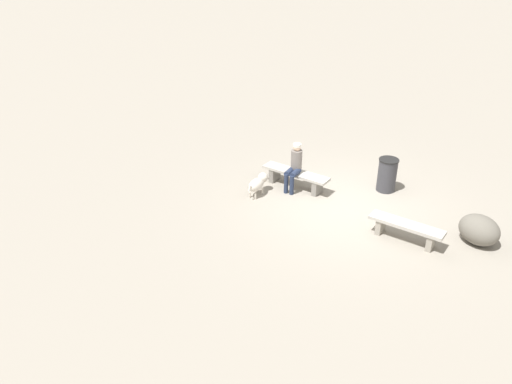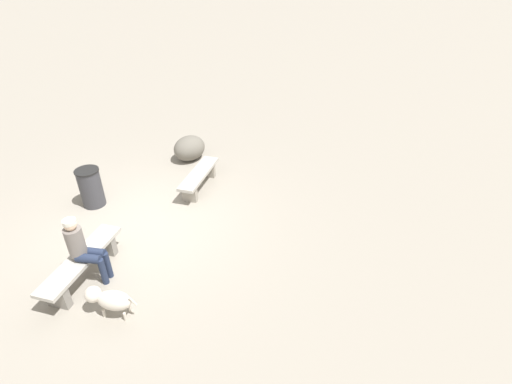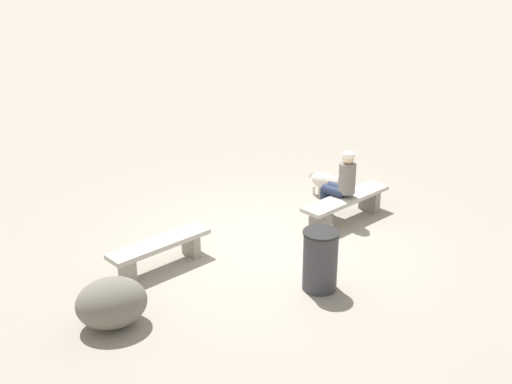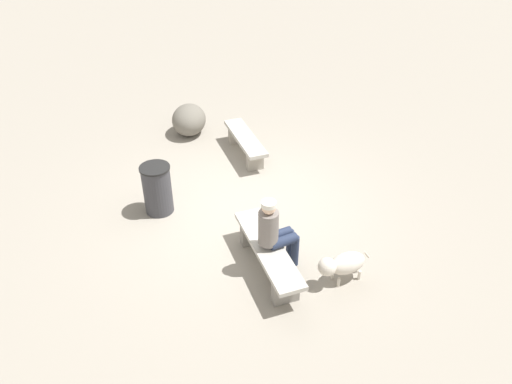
# 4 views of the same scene
# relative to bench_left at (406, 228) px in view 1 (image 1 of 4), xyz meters

# --- Properties ---
(ground) EXTENTS (210.00, 210.00, 0.06)m
(ground) POSITION_rel_bench_left_xyz_m (1.80, -0.21, -0.34)
(ground) COLOR gray
(bench_left) EXTENTS (1.65, 0.72, 0.43)m
(bench_left) POSITION_rel_bench_left_xyz_m (0.00, 0.00, 0.00)
(bench_left) COLOR gray
(bench_left) RESTS_ON ground
(bench_right) EXTENTS (1.86, 0.79, 0.44)m
(bench_right) POSITION_rel_bench_left_xyz_m (3.33, -0.05, 0.00)
(bench_right) COLOR gray
(bench_right) RESTS_ON ground
(seated_person) EXTENTS (0.42, 0.60, 1.22)m
(seated_person) POSITION_rel_bench_left_xyz_m (3.29, 0.05, 0.38)
(seated_person) COLOR slate
(seated_person) RESTS_ON ground
(dog) EXTENTS (0.45, 0.81, 0.49)m
(dog) POSITION_rel_bench_left_xyz_m (3.68, 0.94, 0.00)
(dog) COLOR beige
(dog) RESTS_ON ground
(trash_bin) EXTENTS (0.50, 0.50, 0.86)m
(trash_bin) POSITION_rel_bench_left_xyz_m (1.66, -1.65, 0.12)
(trash_bin) COLOR #38383D
(trash_bin) RESTS_ON ground
(boulder) EXTENTS (0.99, 0.84, 0.64)m
(boulder) POSITION_rel_bench_left_xyz_m (-1.09, -1.08, 0.01)
(boulder) COLOR #6B665B
(boulder) RESTS_ON ground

